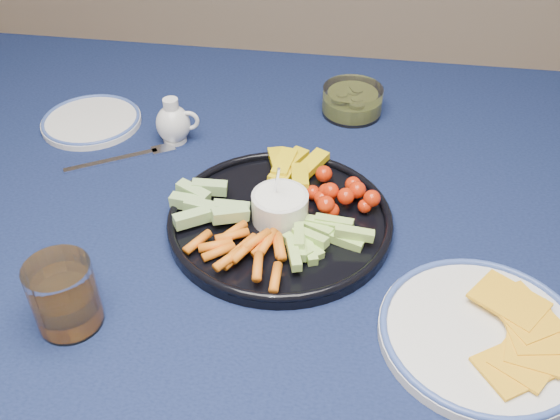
# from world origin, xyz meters

# --- Properties ---
(dining_table) EXTENTS (1.67, 1.07, 0.75)m
(dining_table) POSITION_xyz_m (0.00, 0.00, 0.66)
(dining_table) COLOR #4B2919
(dining_table) RESTS_ON ground
(crudite_platter) EXTENTS (0.33, 0.33, 0.10)m
(crudite_platter) POSITION_xyz_m (0.07, -0.04, 0.76)
(crudite_platter) COLOR black
(crudite_platter) RESTS_ON dining_table
(creamer_pitcher) EXTENTS (0.08, 0.06, 0.08)m
(creamer_pitcher) POSITION_xyz_m (-0.14, 0.16, 0.78)
(creamer_pitcher) COLOR silver
(creamer_pitcher) RESTS_ON dining_table
(pickle_bowl) EXTENTS (0.11, 0.11, 0.05)m
(pickle_bowl) POSITION_xyz_m (0.15, 0.30, 0.77)
(pickle_bowl) COLOR white
(pickle_bowl) RESTS_ON dining_table
(cheese_plate) EXTENTS (0.25, 0.25, 0.03)m
(cheese_plate) POSITION_xyz_m (0.34, -0.21, 0.76)
(cheese_plate) COLOR silver
(cheese_plate) RESTS_ON dining_table
(juice_tumbler) EXTENTS (0.08, 0.08, 0.09)m
(juice_tumbler) POSITION_xyz_m (-0.16, -0.26, 0.79)
(juice_tumbler) COLOR white
(juice_tumbler) RESTS_ON dining_table
(fork_left) EXTENTS (0.17, 0.11, 0.00)m
(fork_left) POSITION_xyz_m (-0.20, 0.09, 0.75)
(fork_left) COLOR silver
(fork_left) RESTS_ON dining_table
(fork_right) EXTENTS (0.14, 0.15, 0.00)m
(fork_right) POSITION_xyz_m (0.31, -0.31, 0.75)
(fork_right) COLOR silver
(fork_right) RESTS_ON dining_table
(side_plate_extra) EXTENTS (0.18, 0.18, 0.01)m
(side_plate_extra) POSITION_xyz_m (-0.31, 0.19, 0.75)
(side_plate_extra) COLOR silver
(side_plate_extra) RESTS_ON dining_table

